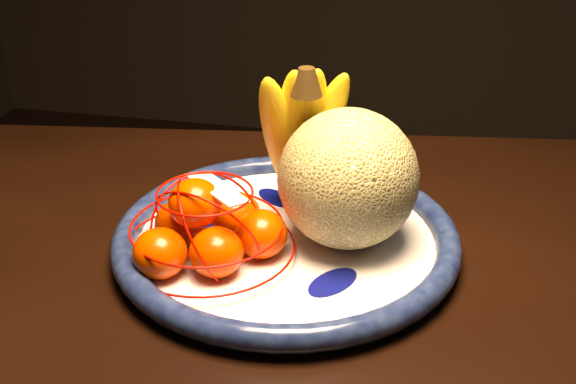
% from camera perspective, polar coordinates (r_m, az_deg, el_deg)
% --- Properties ---
extents(dining_table, '(1.61, 1.10, 0.75)m').
position_cam_1_polar(dining_table, '(0.80, 11.62, -13.67)').
color(dining_table, black).
rests_on(dining_table, ground).
extents(fruit_bowl, '(0.39, 0.39, 0.03)m').
position_cam_1_polar(fruit_bowl, '(0.82, -0.15, -3.69)').
color(fruit_bowl, white).
rests_on(fruit_bowl, dining_table).
extents(cantaloupe, '(0.15, 0.15, 0.15)m').
position_cam_1_polar(cantaloupe, '(0.79, 4.77, 1.06)').
color(cantaloupe, olive).
rests_on(cantaloupe, fruit_bowl).
extents(banana_bunch, '(0.13, 0.13, 0.21)m').
position_cam_1_polar(banana_bunch, '(0.84, 0.93, 4.95)').
color(banana_bunch, yellow).
rests_on(banana_bunch, fruit_bowl).
extents(mandarin_bag, '(0.25, 0.25, 0.12)m').
position_cam_1_polar(mandarin_bag, '(0.78, -6.32, -3.01)').
color(mandarin_bag, '#F83600').
rests_on(mandarin_bag, fruit_bowl).
extents(price_tag, '(0.07, 0.07, 0.01)m').
position_cam_1_polar(price_tag, '(0.75, -5.50, 0.22)').
color(price_tag, white).
rests_on(price_tag, mandarin_bag).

